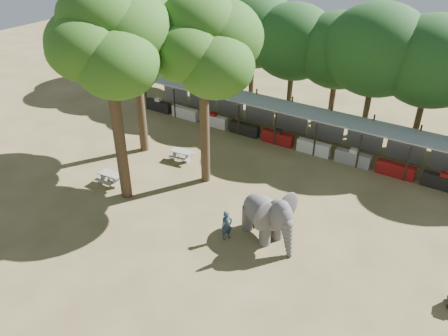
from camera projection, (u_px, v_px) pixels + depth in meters
The scene contains 10 objects.
ground at pixel (188, 250), 22.02m from camera, with size 100.00×100.00×0.00m, color brown.
vendor_stalls at pixel (301, 129), 31.45m from camera, with size 28.00×2.99×2.80m.
yard_tree_left at pixel (133, 32), 27.25m from camera, with size 7.10×6.90×11.02m.
yard_tree_center at pixel (107, 40), 21.73m from camera, with size 7.10×6.90×12.04m.
yard_tree_back at pixel (203, 44), 23.58m from camera, with size 7.10×6.90×11.36m.
backdrop_trees at pixel (335, 52), 32.97m from camera, with size 46.46×5.95×8.33m.
elephant at pixel (268, 216), 22.15m from camera, with size 3.80×2.97×2.84m.
handler at pixel (227, 225), 22.39m from camera, with size 0.61×0.40×1.68m, color #26384C.
picnic_table_near at pixel (111, 177), 27.05m from camera, with size 1.56×1.41×0.76m.
picnic_table_far at pixel (182, 154), 29.66m from camera, with size 1.61×1.49×0.72m.
Camera 1 is at (10.58, -13.17, 14.84)m, focal length 35.00 mm.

